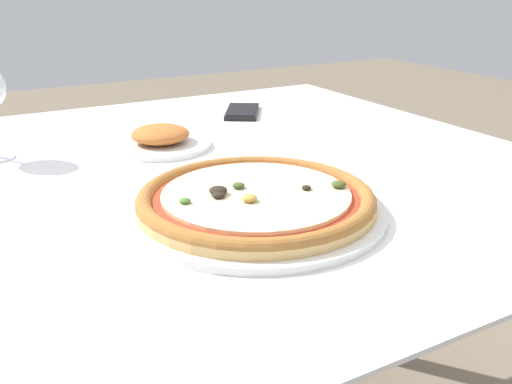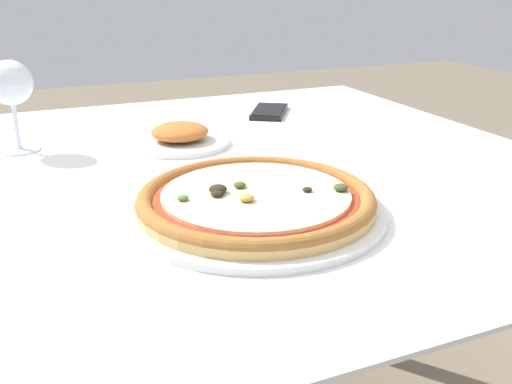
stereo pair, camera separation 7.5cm
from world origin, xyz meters
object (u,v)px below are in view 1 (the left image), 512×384
Objects in this scene: dining_table at (129,226)px; cell_phone at (242,111)px; pizza_plate at (256,201)px; side_plate at (161,139)px.

cell_phone reaches higher than dining_table.
dining_table is at bearing 118.17° from pizza_plate.
dining_table is 0.20m from side_plate.
pizza_plate is at bearing -116.10° from cell_phone.
side_plate reaches higher than dining_table.
cell_phone is 0.30m from side_plate.
pizza_plate reaches higher than dining_table.
dining_table is at bearing -128.40° from side_plate.
side_plate is at bearing 90.54° from pizza_plate.
cell_phone is at bearing 63.90° from pizza_plate.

